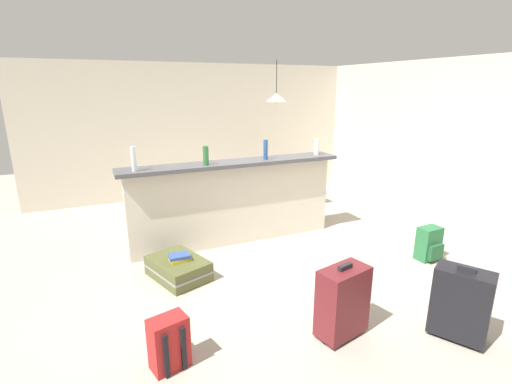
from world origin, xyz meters
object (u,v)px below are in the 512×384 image
dining_chair_near_partition (290,185)px  bottle_clear (134,159)px  pendant_lamp (276,97)px  backpack_green (429,244)px  suitcase_upright_maroon (343,301)px  bottle_blue (266,150)px  suitcase_flat_olive (178,268)px  book_stack (179,257)px  dining_table (279,170)px  backpack_red (169,343)px  bottle_green (206,156)px  bottle_white (317,147)px  suitcase_upright_black (461,303)px

dining_chair_near_partition → bottle_clear: bearing=-162.8°
bottle_clear → pendant_lamp: (2.54, 1.41, 0.62)m
bottle_clear → backpack_green: bearing=-23.6°
suitcase_upright_maroon → bottle_blue: bearing=81.5°
suitcase_flat_olive → bottle_blue: bearing=24.7°
bottle_clear → book_stack: size_ratio=1.21×
bottle_blue → suitcase_flat_olive: bottle_blue is taller
dining_table → pendant_lamp: bearing=108.4°
bottle_blue → backpack_green: bearing=-43.2°
dining_table → bottle_clear: bearing=-152.7°
bottle_clear → dining_table: bearing=27.3°
bottle_blue → backpack_red: (-1.76, -1.99, -1.06)m
dining_chair_near_partition → pendant_lamp: size_ratio=1.29×
bottle_clear → bottle_green: (0.86, 0.00, -0.02)m
suitcase_upright_maroon → bottle_green: bearing=103.0°
bottle_green → backpack_red: bearing=-115.2°
bottle_blue → pendant_lamp: 1.73m
bottle_blue → bottle_clear: bearing=-178.7°
bottle_clear → backpack_red: 2.23m
suitcase_upright_maroon → bottle_white: bearing=62.8°
dining_table → suitcase_flat_olive: 3.02m
backpack_red → suitcase_upright_maroon: suitcase_upright_maroon is taller
bottle_green → backpack_green: (2.39, -1.42, -1.05)m
suitcase_upright_maroon → backpack_green: bearing=22.2°
dining_table → dining_chair_near_partition: 0.58m
pendant_lamp → book_stack: bearing=-137.3°
bottle_clear → dining_chair_near_partition: (2.49, 0.77, -0.76)m
dining_chair_near_partition → suitcase_upright_black: bearing=-94.1°
dining_table → backpack_green: size_ratio=2.62×
backpack_red → suitcase_upright_black: bearing=-16.0°
suitcase_upright_maroon → book_stack: (-1.04, 1.55, -0.07)m
suitcase_upright_black → suitcase_upright_maroon: size_ratio=1.00×
bottle_blue → dining_table: 1.67m
bottle_blue → backpack_red: bottle_blue is taller
bottle_green → book_stack: bearing=-129.8°
dining_chair_near_partition → suitcase_flat_olive: dining_chair_near_partition is taller
bottle_clear → suitcase_upright_maroon: 2.74m
dining_chair_near_partition → book_stack: size_ratio=3.95×
dining_chair_near_partition → backpack_red: size_ratio=2.21×
suitcase_upright_black → suitcase_upright_maroon: 0.98m
pendant_lamp → bottle_clear: bearing=-151.0°
suitcase_upright_black → backpack_green: suitcase_upright_black is taller
bottle_clear → suitcase_upright_maroon: (1.36, -2.18, -0.94)m
suitcase_upright_black → backpack_red: size_ratio=1.60×
bottle_blue → pendant_lamp: (0.85, 1.37, 0.63)m
dining_chair_near_partition → backpack_red: 3.74m
dining_chair_near_partition → suitcase_upright_maroon: (-1.13, -2.95, -0.19)m
bottle_clear → suitcase_upright_black: (2.25, -2.61, -0.94)m
dining_table → suitcase_upright_maroon: bearing=-109.0°
bottle_clear → bottle_green: bottle_clear is taller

